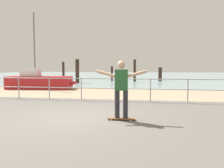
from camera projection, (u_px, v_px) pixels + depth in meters
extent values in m
cube|color=#605B56|center=(68.00, 125.00, 6.33)|extent=(24.00, 10.00, 0.04)
cube|color=tan|center=(116.00, 93.00, 14.19)|extent=(24.00, 6.00, 0.04)
cube|color=#849EA3|center=(141.00, 76.00, 41.70)|extent=(72.00, 50.00, 0.04)
cylinder|color=#9EA0A5|center=(19.00, 88.00, 11.54)|extent=(0.05, 0.05, 1.05)
cylinder|color=#9EA0A5|center=(49.00, 89.00, 11.27)|extent=(0.05, 0.05, 1.05)
cylinder|color=#9EA0A5|center=(81.00, 89.00, 10.99)|extent=(0.05, 0.05, 1.05)
cylinder|color=#9EA0A5|center=(115.00, 90.00, 10.72)|extent=(0.05, 0.05, 1.05)
cylinder|color=#9EA0A5|center=(150.00, 90.00, 10.45)|extent=(0.05, 0.05, 1.05)
cylinder|color=#9EA0A5|center=(188.00, 91.00, 10.18)|extent=(0.05, 0.05, 1.05)
cylinder|color=#9EA0A5|center=(65.00, 78.00, 11.09)|extent=(14.26, 0.04, 0.04)
cylinder|color=#9EA0A5|center=(65.00, 88.00, 11.13)|extent=(14.26, 0.04, 0.04)
cube|color=#B21E23|center=(39.00, 83.00, 16.53)|extent=(4.54, 1.91, 0.90)
cone|color=#B21E23|center=(71.00, 83.00, 16.41)|extent=(1.18, 0.89, 0.77)
cylinder|color=slate|center=(34.00, 45.00, 16.36)|extent=(0.10, 0.10, 4.36)
cube|color=silver|center=(31.00, 73.00, 16.51)|extent=(1.30, 1.04, 0.50)
cube|color=brown|center=(121.00, 118.00, 6.87)|extent=(0.81, 0.24, 0.02)
cylinder|color=silver|center=(111.00, 120.00, 6.83)|extent=(0.06, 0.03, 0.06)
cylinder|color=silver|center=(112.00, 119.00, 6.98)|extent=(0.06, 0.03, 0.06)
cylinder|color=silver|center=(131.00, 121.00, 6.76)|extent=(0.06, 0.03, 0.06)
cylinder|color=silver|center=(131.00, 119.00, 6.91)|extent=(0.06, 0.03, 0.06)
cylinder|color=#26262B|center=(117.00, 104.00, 6.85)|extent=(0.14, 0.14, 0.80)
cylinder|color=#26262B|center=(125.00, 104.00, 6.82)|extent=(0.14, 0.14, 0.80)
cube|color=#26592D|center=(121.00, 80.00, 6.79)|extent=(0.37, 0.22, 0.60)
sphere|color=tan|center=(121.00, 65.00, 6.75)|extent=(0.22, 0.22, 0.22)
cylinder|color=tan|center=(106.00, 74.00, 6.83)|extent=(0.56, 0.12, 0.23)
cylinder|color=tan|center=(137.00, 74.00, 6.72)|extent=(0.56, 0.12, 0.23)
cylinder|color=#332319|center=(63.00, 71.00, 26.28)|extent=(0.26, 0.26, 2.10)
cylinder|color=#332319|center=(77.00, 71.00, 22.75)|extent=(0.36, 0.36, 2.28)
cylinder|color=#332319|center=(112.00, 73.00, 26.41)|extent=(0.25, 0.25, 1.62)
cylinder|color=#332319|center=(135.00, 71.00, 24.58)|extent=(0.27, 0.27, 2.31)
cylinder|color=#332319|center=(160.00, 74.00, 26.04)|extent=(0.40, 0.40, 1.49)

